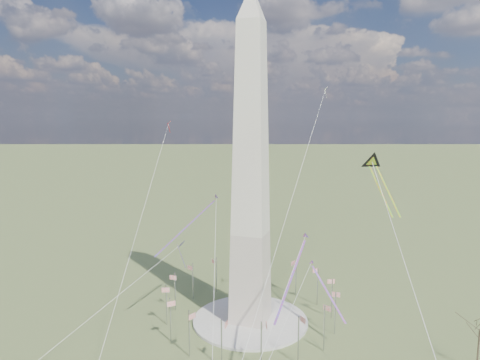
% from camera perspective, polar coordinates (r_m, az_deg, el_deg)
% --- Properties ---
extents(ground, '(2000.00, 2000.00, 0.00)m').
position_cam_1_polar(ground, '(141.70, 1.38, -18.32)').
color(ground, '#4D562B').
rests_on(ground, ground).
extents(plaza, '(36.00, 36.00, 0.80)m').
position_cam_1_polar(plaza, '(141.52, 1.38, -18.18)').
color(plaza, beige).
rests_on(plaza, ground).
extents(washington_monument, '(15.56, 15.56, 100.00)m').
position_cam_1_polar(washington_monument, '(127.51, 1.46, 1.30)').
color(washington_monument, '#A69A8B').
rests_on(washington_monument, plaza).
extents(flagpole_ring, '(54.40, 54.40, 13.00)m').
position_cam_1_polar(flagpole_ring, '(138.58, 1.39, -15.63)').
color(flagpole_ring, '#ADAFB4').
rests_on(flagpole_ring, ground).
extents(tree_near, '(9.48, 9.48, 16.59)m').
position_cam_1_polar(tree_near, '(128.06, 29.38, -16.64)').
color(tree_near, '#4A402D').
rests_on(tree_near, ground).
extents(kite_delta_black, '(11.69, 18.86, 15.56)m').
position_cam_1_polar(kite_delta_black, '(128.66, 17.37, 1.89)').
color(kite_delta_black, black).
rests_on(kite_delta_black, ground).
extents(kite_diamond_purple, '(2.16, 3.34, 10.18)m').
position_cam_1_polar(kite_diamond_purple, '(147.41, -7.82, -8.85)').
color(kite_diamond_purple, navy).
rests_on(kite_diamond_purple, ground).
extents(kite_streamer_left, '(4.48, 22.81, 15.70)m').
position_cam_1_polar(kite_streamer_left, '(109.06, 7.47, -11.04)').
color(kite_streamer_left, red).
rests_on(kite_streamer_left, ground).
extents(kite_streamer_mid, '(13.09, 20.49, 15.87)m').
position_cam_1_polar(kite_streamer_mid, '(131.85, -5.83, -4.89)').
color(kite_streamer_mid, red).
rests_on(kite_streamer_mid, ground).
extents(kite_streamer_right, '(12.93, 14.70, 12.67)m').
position_cam_1_polar(kite_streamer_right, '(133.37, 11.03, -13.46)').
color(kite_streamer_right, red).
rests_on(kite_streamer_right, ground).
extents(kite_small_red, '(1.45, 1.78, 4.69)m').
position_cam_1_polar(kite_small_red, '(179.33, -9.46, 7.35)').
color(kite_small_red, red).
rests_on(kite_small_red, ground).
extents(kite_small_white, '(1.38, 2.00, 4.20)m').
position_cam_1_polar(kite_small_white, '(166.50, 11.34, 11.69)').
color(kite_small_white, silver).
rests_on(kite_small_white, ground).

